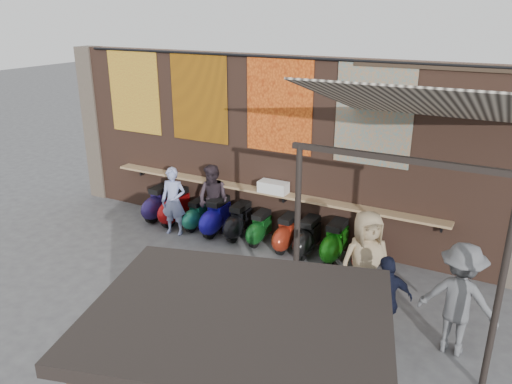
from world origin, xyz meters
TOP-DOWN VIEW (x-y plane):
  - ground at (0.00, 0.00)m, footprint 70.00×70.00m
  - brick_wall at (0.00, 2.70)m, footprint 10.00×0.40m
  - pier_left at (-5.20, 2.70)m, footprint 0.50×0.50m
  - eating_counter at (0.00, 2.33)m, footprint 8.00×0.32m
  - shelf_box at (0.28, 2.30)m, footprint 0.65×0.31m
  - tapestry_redgold at (-3.60, 2.48)m, footprint 1.50×0.02m
  - tapestry_sun at (-1.70, 2.48)m, footprint 1.50×0.02m
  - tapestry_orange at (0.30, 2.48)m, footprint 1.50×0.02m
  - tapestry_multi at (2.30, 2.48)m, footprint 1.50×0.02m
  - hang_rail at (0.00, 2.47)m, footprint 9.50×0.06m
  - scooter_stool_0 at (-2.70, 2.02)m, footprint 0.39×0.87m
  - scooter_stool_1 at (-2.18, 2.00)m, footprint 0.40×0.89m
  - scooter_stool_2 at (-1.56, 1.98)m, footprint 0.33×0.73m
  - scooter_stool_3 at (-0.99, 1.95)m, footprint 0.40×0.89m
  - scooter_stool_4 at (-0.43, 2.01)m, footprint 0.38×0.84m
  - scooter_stool_5 at (0.12, 1.98)m, footprint 0.34×0.75m
  - scooter_stool_6 at (0.77, 1.98)m, footprint 0.36×0.80m
  - scooter_stool_7 at (1.26, 1.97)m, footprint 0.38×0.84m
  - scooter_stool_8 at (1.85, 1.98)m, footprint 0.39×0.88m
  - scooter_stool_9 at (2.48, 1.98)m, footprint 0.34×0.75m
  - diner_left at (-1.86, 1.53)m, footprint 0.65×0.51m
  - diner_right at (-1.09, 2.00)m, footprint 0.84×0.69m
  - shopper_navy at (3.43, -0.26)m, footprint 0.90×0.86m
  - shopper_grey at (4.41, 0.09)m, footprint 1.18×0.73m
  - shopper_tan at (2.90, 0.45)m, footprint 1.07×1.03m
  - stall_roof at (2.96, -3.82)m, footprint 2.92×2.53m
  - stall_sign at (2.73, -2.98)m, footprint 1.17×0.37m
  - awning_canvas at (3.50, 0.90)m, footprint 3.20×3.28m
  - awning_ledger at (3.50, 2.49)m, footprint 3.30×0.08m
  - awning_header at (3.50, -0.60)m, footprint 3.00×0.08m
  - awning_post_left at (2.10, -0.60)m, footprint 0.09×0.09m
  - awning_post_right at (4.90, -0.60)m, footprint 0.09×0.09m

SIDE VIEW (x-z plane):
  - ground at x=0.00m, z-range 0.00..0.00m
  - scooter_stool_2 at x=-1.56m, z-range 0.00..0.69m
  - scooter_stool_9 at x=2.48m, z-range 0.00..0.71m
  - scooter_stool_5 at x=0.12m, z-range 0.00..0.71m
  - scooter_stool_6 at x=0.77m, z-range 0.00..0.76m
  - scooter_stool_4 at x=-0.43m, z-range 0.00..0.79m
  - scooter_stool_7 at x=1.26m, z-range 0.00..0.80m
  - scooter_stool_0 at x=-2.70m, z-range 0.00..0.83m
  - scooter_stool_8 at x=1.85m, z-range 0.00..0.83m
  - scooter_stool_1 at x=-2.18m, z-range 0.00..0.84m
  - scooter_stool_3 at x=-0.99m, z-range 0.00..0.85m
  - shopper_navy at x=3.43m, z-range 0.00..1.50m
  - diner_left at x=-1.86m, z-range 0.00..1.58m
  - diner_right at x=-1.09m, z-range 0.00..1.62m
  - shopper_grey at x=4.41m, z-range 0.00..1.78m
  - shopper_tan at x=2.90m, z-range 0.00..1.85m
  - eating_counter at x=0.00m, z-range 1.08..1.12m
  - shelf_box at x=0.28m, z-range 1.12..1.37m
  - awning_post_left at x=2.10m, z-range 0.00..3.10m
  - awning_post_right at x=4.90m, z-range 0.00..3.10m
  - stall_sign at x=2.73m, z-range 1.50..2.00m
  - brick_wall at x=0.00m, z-range 0.00..4.00m
  - pier_left at x=-5.20m, z-range 0.00..4.00m
  - stall_roof at x=2.96m, z-range 2.41..2.53m
  - tapestry_redgold at x=-3.60m, z-range 2.00..4.00m
  - tapestry_sun at x=-1.70m, z-range 2.00..4.00m
  - tapestry_orange at x=0.30m, z-range 2.00..4.00m
  - tapestry_multi at x=2.30m, z-range 2.00..4.00m
  - awning_header at x=3.50m, z-range 3.04..3.12m
  - awning_canvas at x=3.50m, z-range 3.07..4.03m
  - awning_ledger at x=3.50m, z-range 3.89..4.01m
  - hang_rail at x=0.00m, z-range 3.95..4.01m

